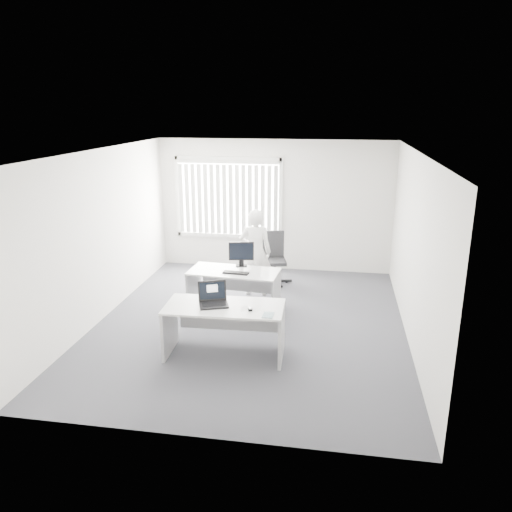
% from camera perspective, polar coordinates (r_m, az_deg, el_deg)
% --- Properties ---
extents(ground, '(6.00, 6.00, 0.00)m').
position_cam_1_polar(ground, '(8.33, -0.67, -7.73)').
color(ground, '#48484F').
rests_on(ground, ground).
extents(wall_back, '(5.00, 0.02, 2.80)m').
position_cam_1_polar(wall_back, '(10.74, 2.11, 5.75)').
color(wall_back, silver).
rests_on(wall_back, ground).
extents(wall_front, '(5.00, 0.02, 2.80)m').
position_cam_1_polar(wall_front, '(5.09, -6.69, -7.18)').
color(wall_front, silver).
rests_on(wall_front, ground).
extents(wall_left, '(0.02, 6.00, 2.80)m').
position_cam_1_polar(wall_left, '(8.64, -17.28, 2.25)').
color(wall_left, silver).
rests_on(wall_left, ground).
extents(wall_right, '(0.02, 6.00, 2.80)m').
position_cam_1_polar(wall_right, '(7.82, 17.63, 0.74)').
color(wall_right, silver).
rests_on(wall_right, ground).
extents(ceiling, '(5.00, 6.00, 0.02)m').
position_cam_1_polar(ceiling, '(7.61, -0.75, 11.84)').
color(ceiling, silver).
rests_on(ceiling, wall_back).
extents(window, '(2.32, 0.06, 1.76)m').
position_cam_1_polar(window, '(10.85, -3.19, 6.65)').
color(window, silver).
rests_on(window, wall_back).
extents(blinds, '(2.20, 0.10, 1.50)m').
position_cam_1_polar(blinds, '(10.79, -3.25, 6.43)').
color(blinds, silver).
rests_on(blinds, wall_back).
extents(desk_near, '(1.70, 0.84, 0.76)m').
position_cam_1_polar(desk_near, '(7.14, -3.62, -7.28)').
color(desk_near, silver).
rests_on(desk_near, ground).
extents(desk_far, '(1.60, 0.84, 0.71)m').
position_cam_1_polar(desk_far, '(8.74, -2.54, -2.92)').
color(desk_far, silver).
rests_on(desk_far, ground).
extents(office_chair, '(0.72, 0.72, 1.05)m').
position_cam_1_polar(office_chair, '(10.11, 2.05, -1.26)').
color(office_chair, black).
rests_on(office_chair, ground).
extents(person, '(0.65, 0.46, 1.65)m').
position_cam_1_polar(person, '(9.33, -0.08, 0.42)').
color(person, white).
rests_on(person, ground).
extents(laptop, '(0.50, 0.47, 0.31)m').
position_cam_1_polar(laptop, '(7.00, -4.87, -4.52)').
color(laptop, black).
rests_on(laptop, desk_near).
extents(paper_sheet, '(0.29, 0.21, 0.00)m').
position_cam_1_polar(paper_sheet, '(6.95, -0.50, -6.02)').
color(paper_sheet, white).
rests_on(paper_sheet, desk_near).
extents(mouse, '(0.08, 0.11, 0.04)m').
position_cam_1_polar(mouse, '(6.89, -0.67, -6.05)').
color(mouse, silver).
rests_on(mouse, paper_sheet).
extents(booklet, '(0.15, 0.20, 0.01)m').
position_cam_1_polar(booklet, '(6.73, 1.39, -6.76)').
color(booklet, white).
rests_on(booklet, desk_near).
extents(keyboard, '(0.46, 0.19, 0.02)m').
position_cam_1_polar(keyboard, '(8.53, -2.33, -1.94)').
color(keyboard, black).
rests_on(keyboard, desk_far).
extents(monitor, '(0.46, 0.21, 0.45)m').
position_cam_1_polar(monitor, '(8.85, -1.69, 0.22)').
color(monitor, black).
rests_on(monitor, desk_far).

